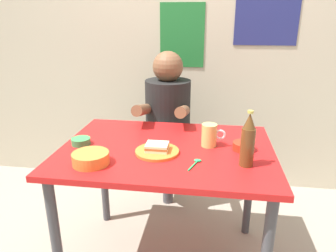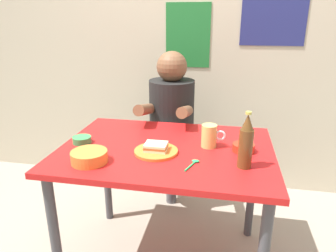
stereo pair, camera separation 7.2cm
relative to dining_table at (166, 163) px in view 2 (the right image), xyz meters
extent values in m
cube|color=#BCB299|center=(0.00, 1.05, 0.65)|extent=(4.40, 0.08, 2.60)
cube|color=#1E6B2D|center=(-0.03, 1.01, 0.60)|extent=(0.34, 0.01, 0.48)
cube|color=navy|center=(0.59, 1.01, 0.84)|extent=(0.46, 0.01, 0.61)
cube|color=red|center=(0.00, 0.00, 0.08)|extent=(1.10, 0.80, 0.03)
cylinder|color=#3F3F44|center=(-0.49, -0.34, -0.29)|extent=(0.05, 0.05, 0.71)
cylinder|color=#3F3F44|center=(-0.49, 0.34, -0.29)|extent=(0.05, 0.05, 0.71)
cylinder|color=#3F3F44|center=(0.49, 0.34, -0.29)|extent=(0.05, 0.05, 0.71)
cylinder|color=#4C4C51|center=(-0.08, 0.63, -0.44)|extent=(0.08, 0.08, 0.41)
cylinder|color=#2D2D33|center=(-0.08, 0.63, -0.22)|extent=(0.34, 0.34, 0.04)
cylinder|color=black|center=(-0.08, 0.63, 0.06)|extent=(0.32, 0.32, 0.52)
sphere|color=brown|center=(-0.08, 0.63, 0.42)|extent=(0.21, 0.21, 0.21)
cylinder|color=brown|center=(-0.21, 0.38, 0.18)|extent=(0.07, 0.31, 0.14)
cylinder|color=brown|center=(0.05, 0.38, 0.18)|extent=(0.07, 0.31, 0.14)
cylinder|color=orange|center=(-0.04, -0.08, 0.10)|extent=(0.22, 0.22, 0.01)
cube|color=beige|center=(-0.04, -0.08, 0.11)|extent=(0.11, 0.09, 0.01)
cube|color=#9E592D|center=(-0.04, -0.08, 0.13)|extent=(0.11, 0.09, 0.01)
cube|color=beige|center=(-0.04, -0.08, 0.14)|extent=(0.11, 0.09, 0.01)
cylinder|color=#D1BC66|center=(0.22, 0.05, 0.15)|extent=(0.08, 0.08, 0.12)
torus|color=silver|center=(0.28, 0.05, 0.16)|extent=(0.06, 0.01, 0.06)
cylinder|color=#593819|center=(0.39, -0.16, 0.18)|extent=(0.06, 0.06, 0.18)
cone|color=#593819|center=(0.39, -0.16, 0.31)|extent=(0.05, 0.05, 0.07)
cylinder|color=#BFB74C|center=(0.39, -0.16, 0.35)|extent=(0.03, 0.03, 0.01)
cylinder|color=#388C4C|center=(-0.46, -0.03, 0.11)|extent=(0.10, 0.10, 0.03)
cylinder|color=#5B643A|center=(-0.46, -0.03, 0.12)|extent=(0.08, 0.08, 0.02)
cylinder|color=orange|center=(-0.32, -0.24, 0.12)|extent=(0.17, 0.17, 0.05)
cylinder|color=#B25B2D|center=(-0.32, -0.24, 0.13)|extent=(0.14, 0.14, 0.02)
cylinder|color=red|center=(0.39, 0.02, 0.11)|extent=(0.11, 0.11, 0.04)
cylinder|color=#A33521|center=(0.39, 0.02, 0.12)|extent=(0.09, 0.09, 0.02)
cylinder|color=#26A559|center=(0.15, -0.20, 0.10)|extent=(0.04, 0.11, 0.01)
ellipsoid|color=#26A559|center=(0.17, -0.15, 0.10)|extent=(0.04, 0.02, 0.01)
camera|label=1|loc=(0.22, -1.48, 0.73)|focal=33.17mm
camera|label=2|loc=(0.29, -1.47, 0.73)|focal=33.17mm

